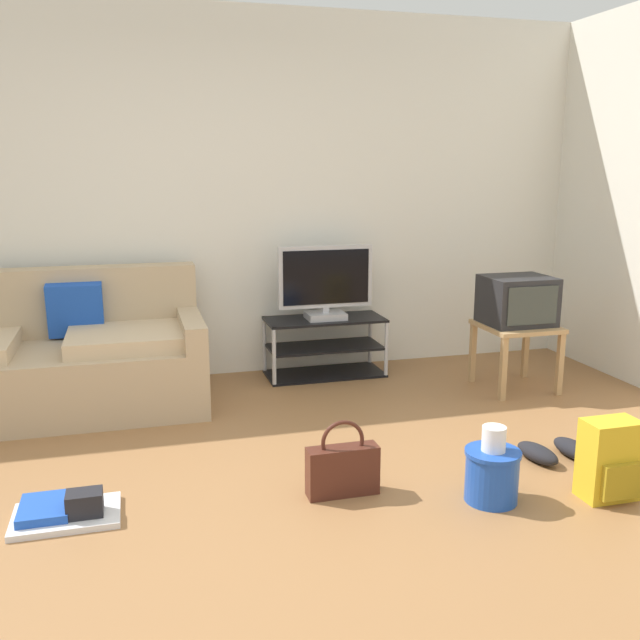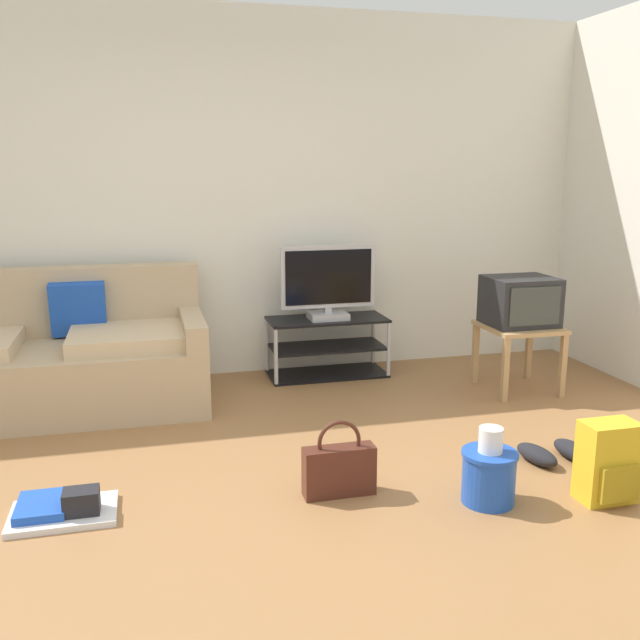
% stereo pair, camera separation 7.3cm
% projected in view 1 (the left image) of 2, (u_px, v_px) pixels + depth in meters
% --- Properties ---
extents(ground_plane, '(9.00, 9.80, 0.02)m').
position_uv_depth(ground_plane, '(265.00, 528.00, 3.11)').
color(ground_plane, olive).
extents(wall_back, '(9.00, 0.10, 2.70)m').
position_uv_depth(wall_back, '(199.00, 197.00, 5.12)').
color(wall_back, silver).
rests_on(wall_back, ground_plane).
extents(couch, '(2.03, 0.92, 0.90)m').
position_uv_depth(couch, '(45.00, 361.00, 4.53)').
color(couch, tan).
rests_on(couch, ground_plane).
extents(tv_stand, '(0.90, 0.40, 0.45)m').
position_uv_depth(tv_stand, '(325.00, 347.00, 5.31)').
color(tv_stand, black).
rests_on(tv_stand, ground_plane).
extents(flat_tv, '(0.72, 0.22, 0.55)m').
position_uv_depth(flat_tv, '(326.00, 283.00, 5.18)').
color(flat_tv, '#B2B2B7').
rests_on(flat_tv, tv_stand).
extents(side_table, '(0.50, 0.50, 0.47)m').
position_uv_depth(side_table, '(516.00, 335.00, 4.96)').
color(side_table, tan).
rests_on(side_table, ground_plane).
extents(crt_tv, '(0.46, 0.40, 0.34)m').
position_uv_depth(crt_tv, '(517.00, 300.00, 4.92)').
color(crt_tv, '#232326').
rests_on(crt_tv, side_table).
extents(backpack, '(0.27, 0.24, 0.39)m').
position_uv_depth(backpack, '(609.00, 460.00, 3.34)').
color(backpack, gold).
rests_on(backpack, ground_plane).
extents(handbag, '(0.35, 0.11, 0.38)m').
position_uv_depth(handbag, '(343.00, 468.00, 3.38)').
color(handbag, '#4C2319').
rests_on(handbag, ground_plane).
extents(cleaning_bucket, '(0.27, 0.27, 0.38)m').
position_uv_depth(cleaning_bucket, '(492.00, 471.00, 3.31)').
color(cleaning_bucket, blue).
rests_on(cleaning_bucket, ground_plane).
extents(sneakers_pair, '(0.38, 0.30, 0.09)m').
position_uv_depth(sneakers_pair, '(555.00, 451.00, 3.81)').
color(sneakers_pair, black).
rests_on(sneakers_pair, ground_plane).
extents(floor_tray, '(0.47, 0.33, 0.14)m').
position_uv_depth(floor_tray, '(65.00, 511.00, 3.16)').
color(floor_tray, silver).
rests_on(floor_tray, ground_plane).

